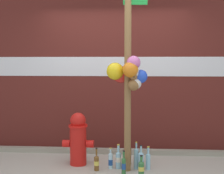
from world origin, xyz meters
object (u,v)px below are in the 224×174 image
object	(u,v)px
bottle_4	(129,155)
bottle_8	(148,160)
bottle_1	(97,162)
bottle_5	(124,165)
bottle_9	(136,158)
fire_hydrant	(78,138)
bottle_7	(126,157)
bottle_2	(118,159)
memorial_post	(127,62)
bottle_0	(141,161)
bottle_3	(111,160)
bottle_6	(141,168)

from	to	relation	value
bottle_4	bottle_8	distance (m)	0.36
bottle_1	bottle_4	size ratio (longest dim) A/B	0.90
bottle_5	bottle_9	distance (m)	0.29
bottle_9	bottle_8	bearing A→B (deg)	-2.54
fire_hydrant	bottle_7	size ratio (longest dim) A/B	2.24
bottle_1	bottle_2	size ratio (longest dim) A/B	0.93
memorial_post	bottle_0	distance (m)	1.41
bottle_3	bottle_4	size ratio (longest dim) A/B	0.83
memorial_post	bottle_1	distance (m)	1.49
memorial_post	bottle_4	xyz separation A→B (m)	(0.02, 0.30, -1.40)
bottle_4	bottle_7	bearing A→B (deg)	-108.14
bottle_1	bottle_2	distance (m)	0.33
bottle_2	bottle_7	distance (m)	0.13
fire_hydrant	bottle_8	bearing A→B (deg)	-7.99
bottle_3	bottle_4	xyz separation A→B (m)	(0.26, 0.22, 0.03)
bottle_0	fire_hydrant	bearing A→B (deg)	167.27
bottle_6	bottle_7	bearing A→B (deg)	120.33
bottle_1	bottle_6	size ratio (longest dim) A/B	1.12
bottle_3	bottle_5	size ratio (longest dim) A/B	0.92
bottle_5	bottle_7	size ratio (longest dim) A/B	0.94
bottle_9	bottle_2	bearing A→B (deg)	178.98
bottle_6	bottle_8	size ratio (longest dim) A/B	0.88
memorial_post	bottle_2	size ratio (longest dim) A/B	7.83
bottle_4	bottle_7	xyz separation A→B (m)	(-0.04, -0.13, -0.00)
memorial_post	bottle_0	world-z (taller)	memorial_post
bottle_4	bottle_1	bearing A→B (deg)	-144.79
bottle_3	fire_hydrant	bearing A→B (deg)	163.21
fire_hydrant	bottle_9	distance (m)	0.92
bottle_2	bottle_0	bearing A→B (deg)	-13.47
bottle_2	bottle_7	bearing A→B (deg)	34.82
fire_hydrant	bottle_5	size ratio (longest dim) A/B	2.38
bottle_8	bottle_9	size ratio (longest dim) A/B	0.84
bottle_0	bottle_2	distance (m)	0.34
bottle_1	bottle_9	world-z (taller)	bottle_9
bottle_4	bottle_5	distance (m)	0.44
memorial_post	bottle_0	xyz separation A→B (m)	(0.20, 0.02, -1.40)
bottle_6	fire_hydrant	bearing A→B (deg)	154.91
memorial_post	fire_hydrant	xyz separation A→B (m)	(-0.74, 0.24, -1.15)
bottle_5	bottle_8	xyz separation A→B (m)	(0.35, 0.23, 0.01)
bottle_0	bottle_8	distance (m)	0.13
memorial_post	fire_hydrant	distance (m)	1.39
bottle_3	bottle_8	xyz separation A→B (m)	(0.55, 0.00, 0.02)
bottle_7	memorial_post	bearing A→B (deg)	-82.96
bottle_0	bottle_5	bearing A→B (deg)	-146.30
bottle_6	bottle_9	size ratio (longest dim) A/B	0.74
bottle_4	bottle_9	size ratio (longest dim) A/B	0.92
bottle_1	bottle_2	world-z (taller)	bottle_2
bottle_4	bottle_9	distance (m)	0.24
bottle_0	bottle_4	size ratio (longest dim) A/B	1.01
bottle_2	bottle_6	distance (m)	0.45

